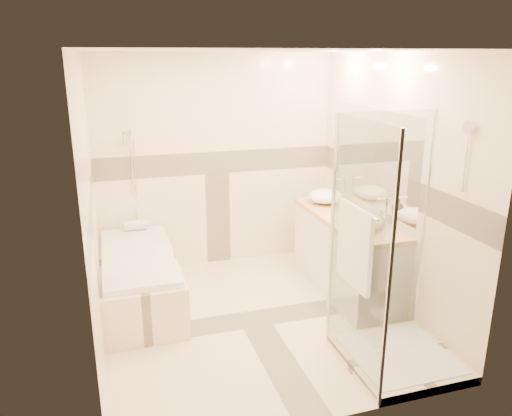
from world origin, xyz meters
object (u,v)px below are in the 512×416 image
object	(u,v)px
bathtub	(139,276)
vessel_sink_near	(325,196)
amenity_bottle_b	(350,211)
vanity	(346,254)
amenity_bottle_a	(349,211)
vessel_sink_far	(365,221)
shower_enclosure	(386,306)

from	to	relation	value
bathtub	vessel_sink_near	distance (m)	2.23
amenity_bottle_b	bathtub	bearing A→B (deg)	169.24
vessel_sink_near	amenity_bottle_b	distance (m)	0.59
bathtub	amenity_bottle_b	size ratio (longest dim) A/B	10.29
bathtub	vanity	size ratio (longest dim) A/B	1.05
bathtub	amenity_bottle_a	size ratio (longest dim) A/B	11.64
amenity_bottle_a	amenity_bottle_b	bearing A→B (deg)	-90.00
bathtub	vanity	distance (m)	2.18
vanity	amenity_bottle_a	world-z (taller)	amenity_bottle_a
vessel_sink_near	amenity_bottle_a	xyz separation A→B (m)	(0.00, -0.59, -0.00)
bathtub	vessel_sink_far	distance (m)	2.33
vessel_sink_near	vessel_sink_far	size ratio (longest dim) A/B	1.06
vessel_sink_near	amenity_bottle_a	world-z (taller)	vessel_sink_near
vanity	vessel_sink_near	world-z (taller)	vessel_sink_near
amenity_bottle_a	amenity_bottle_b	xyz separation A→B (m)	(0.00, -0.00, 0.01)
vanity	amenity_bottle_b	bearing A→B (deg)	-110.00
amenity_bottle_b	vessel_sink_near	bearing A→B (deg)	90.00
amenity_bottle_a	vessel_sink_near	bearing A→B (deg)	90.00
vanity	shower_enclosure	bearing A→B (deg)	-102.97
bathtub	amenity_bottle_a	bearing A→B (deg)	-10.73
bathtub	vessel_sink_far	bearing A→B (deg)	-18.74
bathtub	vanity	xyz separation A→B (m)	(2.15, -0.35, 0.12)
vessel_sink_near	shower_enclosure	bearing A→B (deg)	-98.58
shower_enclosure	vessel_sink_far	bearing A→B (deg)	73.10
vessel_sink_near	amenity_bottle_b	world-z (taller)	amenity_bottle_b
shower_enclosure	amenity_bottle_b	size ratio (longest dim) A/B	12.35
vanity	vessel_sink_near	size ratio (longest dim) A/B	4.20
vanity	amenity_bottle_b	distance (m)	0.51
bathtub	shower_enclosure	world-z (taller)	shower_enclosure
vessel_sink_near	amenity_bottle_b	xyz separation A→B (m)	(0.00, -0.59, 0.01)
shower_enclosure	bathtub	bearing A→B (deg)	138.90
vessel_sink_near	bathtub	bearing A→B (deg)	-175.00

